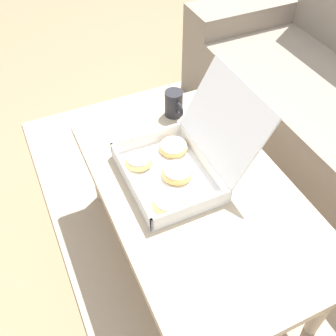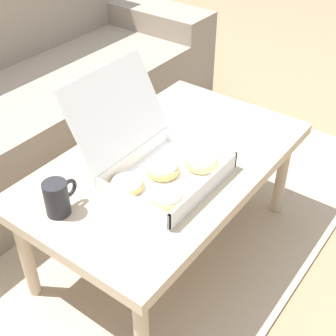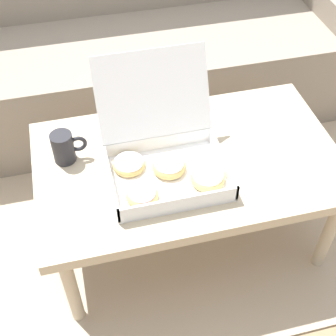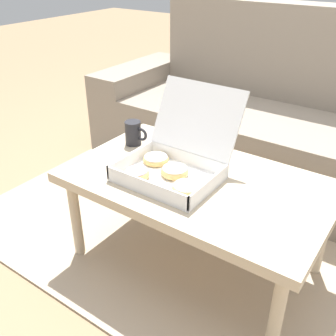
# 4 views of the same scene
# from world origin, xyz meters

# --- Properties ---
(ground_plane) EXTENTS (12.00, 12.00, 0.00)m
(ground_plane) POSITION_xyz_m (0.00, 0.00, 0.00)
(ground_plane) COLOR #937756
(area_rug) EXTENTS (2.30, 1.84, 0.01)m
(area_rug) POSITION_xyz_m (0.00, 0.30, 0.01)
(area_rug) COLOR tan
(area_rug) RESTS_ON ground_plane
(coffee_table) EXTENTS (1.02, 0.61, 0.43)m
(coffee_table) POSITION_xyz_m (0.00, -0.13, 0.38)
(coffee_table) COLOR #C6B293
(coffee_table) RESTS_ON ground_plane
(pastry_box) EXTENTS (0.37, 0.41, 0.31)m
(pastry_box) POSITION_xyz_m (-0.09, -0.16, 0.48)
(pastry_box) COLOR white
(pastry_box) RESTS_ON coffee_table
(coffee_mug) EXTENTS (0.11, 0.07, 0.11)m
(coffee_mug) POSITION_xyz_m (-0.39, -0.03, 0.48)
(coffee_mug) COLOR #232328
(coffee_mug) RESTS_ON coffee_table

